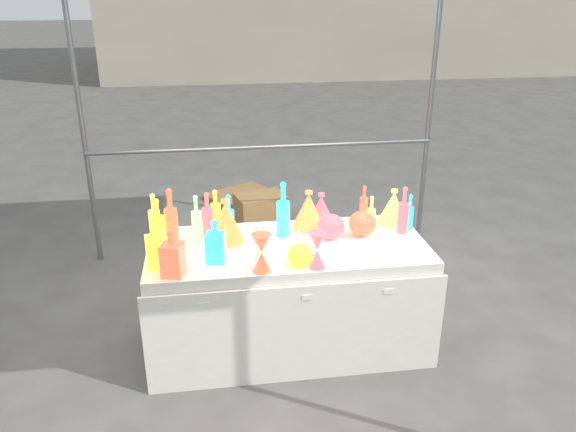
{
  "coord_description": "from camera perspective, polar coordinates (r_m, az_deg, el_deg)",
  "views": [
    {
      "loc": [
        -0.47,
        -3.25,
        2.31
      ],
      "look_at": [
        0.0,
        0.0,
        0.95
      ],
      "focal_mm": 35.0,
      "sensor_mm": 36.0,
      "label": 1
    }
  ],
  "objects": [
    {
      "name": "bottle_3",
      "position": [
        3.76,
        -8.19,
        0.22
      ],
      "size": [
        0.1,
        0.1,
        0.3
      ],
      "primitive_type": null,
      "rotation": [
        0.0,
        0.0,
        0.3
      ],
      "color": "#1D1A9C",
      "rests_on": "display_table"
    },
    {
      "name": "bottle_4",
      "position": [
        3.75,
        -13.42,
        -0.08
      ],
      "size": [
        0.09,
        0.09,
        0.32
      ],
      "primitive_type": null,
      "rotation": [
        0.0,
        0.0,
        -0.23
      ],
      "color": "#12705E",
      "rests_on": "display_table"
    },
    {
      "name": "lampshade_1",
      "position": [
        3.85,
        2.11,
        0.68
      ],
      "size": [
        0.28,
        0.28,
        0.27
      ],
      "primitive_type": null,
      "rotation": [
        0.0,
        0.0,
        -0.3
      ],
      "color": "yellow",
      "rests_on": "display_table"
    },
    {
      "name": "decanter_0",
      "position": [
        3.39,
        -13.24,
        -2.88
      ],
      "size": [
        0.14,
        0.14,
        0.28
      ],
      "primitive_type": null,
      "rotation": [
        0.0,
        0.0,
        0.2
      ],
      "color": "#BC4211",
      "rests_on": "display_table"
    },
    {
      "name": "lampshade_0",
      "position": [
        3.66,
        -6.33,
        -0.46
      ],
      "size": [
        0.26,
        0.26,
        0.29
      ],
      "primitive_type": null,
      "rotation": [
        0.0,
        0.0,
        -0.07
      ],
      "color": "yellow",
      "rests_on": "display_table"
    },
    {
      "name": "globe_2",
      "position": [
        3.78,
        7.56,
        -0.9
      ],
      "size": [
        0.23,
        0.23,
        0.15
      ],
      "primitive_type": null,
      "rotation": [
        0.0,
        0.0,
        -0.29
      ],
      "color": "orange",
      "rests_on": "display_table"
    },
    {
      "name": "cardboard_box_flat",
      "position": [
        6.57,
        -4.86,
        2.09
      ],
      "size": [
        0.87,
        0.81,
        0.06
      ],
      "primitive_type": "cube",
      "rotation": [
        0.0,
        0.0,
        0.55
      ],
      "color": "#9E7647",
      "rests_on": "ground"
    },
    {
      "name": "bottle_0",
      "position": [
        3.88,
        -7.37,
        0.73
      ],
      "size": [
        0.09,
        0.09,
        0.27
      ],
      "primitive_type": null,
      "rotation": [
        0.0,
        0.0,
        0.38
      ],
      "color": "#BC4211",
      "rests_on": "display_table"
    },
    {
      "name": "hourglass_1",
      "position": [
        3.31,
        2.97,
        -3.5
      ],
      "size": [
        0.14,
        0.14,
        0.22
      ],
      "primitive_type": null,
      "rotation": [
        0.0,
        0.0,
        -0.36
      ],
      "color": "#1D1A9C",
      "rests_on": "display_table"
    },
    {
      "name": "hourglass_0",
      "position": [
        3.27,
        -2.7,
        -3.75
      ],
      "size": [
        0.14,
        0.14,
        0.24
      ],
      "primitive_type": null,
      "rotation": [
        0.0,
        0.0,
        -0.17
      ],
      "color": "orange",
      "rests_on": "display_table"
    },
    {
      "name": "bottle_10",
      "position": [
        3.84,
        11.66,
        0.63
      ],
      "size": [
        0.09,
        0.09,
        0.33
      ],
      "primitive_type": null,
      "rotation": [
        0.0,
        0.0,
        -0.36
      ],
      "color": "#1D1A9C",
      "rests_on": "display_table"
    },
    {
      "name": "ground",
      "position": [
        4.02,
        0.0,
        -12.62
      ],
      "size": [
        80.0,
        80.0,
        0.0
      ],
      "primitive_type": "plane",
      "color": "slate",
      "rests_on": "ground"
    },
    {
      "name": "bottle_5",
      "position": [
        3.69,
        -9.27,
        -0.19
      ],
      "size": [
        0.08,
        0.08,
        0.32
      ],
      "primitive_type": null,
      "rotation": [
        0.0,
        0.0,
        0.23
      ],
      "color": "#CA28AD",
      "rests_on": "display_table"
    },
    {
      "name": "bottle_8",
      "position": [
        3.91,
        12.24,
        0.43
      ],
      "size": [
        0.06,
        0.06,
        0.25
      ],
      "primitive_type": null,
      "rotation": [
        0.0,
        0.0,
        -0.12
      ],
      "color": "#1E8B19",
      "rests_on": "display_table"
    },
    {
      "name": "bottle_2",
      "position": [
        3.65,
        -11.81,
        -0.07
      ],
      "size": [
        0.08,
        0.08,
        0.38
      ],
      "primitive_type": null,
      "rotation": [
        0.0,
        0.0,
        0.02
      ],
      "color": "orange",
      "rests_on": "display_table"
    },
    {
      "name": "hourglass_3",
      "position": [
        3.42,
        -2.71,
        -2.81
      ],
      "size": [
        0.13,
        0.13,
        0.2
      ],
      "primitive_type": null,
      "rotation": [
        0.0,
        0.0,
        0.41
      ],
      "color": "#CA28AD",
      "rests_on": "display_table"
    },
    {
      "name": "decanter_1",
      "position": [
        3.27,
        -11.71,
        -3.67
      ],
      "size": [
        0.15,
        0.15,
        0.29
      ],
      "primitive_type": null,
      "rotation": [
        0.0,
        0.0,
        -0.27
      ],
      "color": "orange",
      "rests_on": "display_table"
    },
    {
      "name": "decanter_2",
      "position": [
        3.4,
        -7.4,
        -2.52
      ],
      "size": [
        0.13,
        0.13,
        0.27
      ],
      "primitive_type": null,
      "rotation": [
        0.0,
        0.0,
        -0.17
      ],
      "color": "#1E8B19",
      "rests_on": "display_table"
    },
    {
      "name": "bottle_11",
      "position": [
        3.81,
        8.44,
        0.2
      ],
      "size": [
        0.07,
        0.07,
        0.26
      ],
      "primitive_type": null,
      "rotation": [
        0.0,
        0.0,
        0.22
      ],
      "color": "#12705E",
      "rests_on": "display_table"
    },
    {
      "name": "cardboard_box_closed",
      "position": [
        5.7,
        -2.76,
        0.48
      ],
      "size": [
        0.56,
        0.46,
        0.35
      ],
      "primitive_type": "cube",
      "rotation": [
        0.0,
        0.0,
        0.25
      ],
      "color": "#9E7647",
      "rests_on": "ground"
    },
    {
      "name": "bottle_7",
      "position": [
        3.7,
        -0.49,
        0.71
      ],
      "size": [
        0.1,
        0.1,
        0.38
      ],
      "primitive_type": null,
      "rotation": [
        0.0,
        0.0,
        -0.14
      ],
      "color": "#1E8B19",
      "rests_on": "display_table"
    },
    {
      "name": "lampshade_3",
      "position": [
        3.98,
        10.65,
        0.96
      ],
      "size": [
        0.26,
        0.26,
        0.25
      ],
      "primitive_type": null,
      "rotation": [
        0.0,
        0.0,
        0.24
      ],
      "color": "#12705E",
      "rests_on": "display_table"
    },
    {
      "name": "bottle_1",
      "position": [
        3.71,
        -6.01,
        0.0
      ],
      "size": [
        0.08,
        0.08,
        0.3
      ],
      "primitive_type": null,
      "rotation": [
        0.0,
        0.0,
        0.12
      ],
      "color": "#1E8B19",
      "rests_on": "display_table"
    },
    {
      "name": "bottle_6",
      "position": [
        3.65,
        -13.1,
        -0.66
      ],
      "size": [
        0.09,
        0.09,
        0.32
      ],
      "primitive_type": null,
      "rotation": [
        0.0,
        0.0,
        0.15
      ],
      "color": "#BC4211",
      "rests_on": "display_table"
    },
    {
      "name": "globe_3",
      "position": [
        3.71,
        4.37,
        -1.21
      ],
      "size": [
        0.2,
        0.2,
        0.15
      ],
      "primitive_type": null,
      "rotation": [
        0.0,
        0.0,
        0.09
      ],
      "color": "#1D1A9C",
      "rests_on": "display_table"
    },
    {
      "name": "globe_0",
      "position": [
        3.35,
        1.26,
        -4.12
      ],
      "size": [
        0.16,
        0.16,
        0.13
      ],
      "primitive_type": null,
      "rotation": [
        0.0,
        0.0,
        -0.0
      ],
      "color": "#BC4211",
      "rests_on": "display_table"
    },
    {
      "name": "bottle_9",
      "position": [
        4.03,
        7.72,
        1.4
      ],
      "size": [
        0.07,
        0.07,
        0.25
      ],
      "primitive_type": null,
      "rotation": [
        0.0,
        0.0,
        0.23
      ],
      "color": "orange",
      "rests_on": "display_table"
    },
    {
      "name": "lampshade_2",
      "position": [
        3.89,
        3.38,
        0.68
      ],
      "size": [
        0.21,
        0.21,
        0.24
      ],
      "primitive_type": null,
      "rotation": [
        0.0,
        0.0,
        -0.05
      ],
      "color": "#1D1A9C",
      "rests_on": "display_table"
    },
    {
      "name": "display_table",
      "position": [
        3.81,
        0.02,
        -8.09
      ],
      "size": [
        1.84,
        0.83,
        0.75
      ],
      "color": "white",
      "rests_on": "ground"
    }
  ]
}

